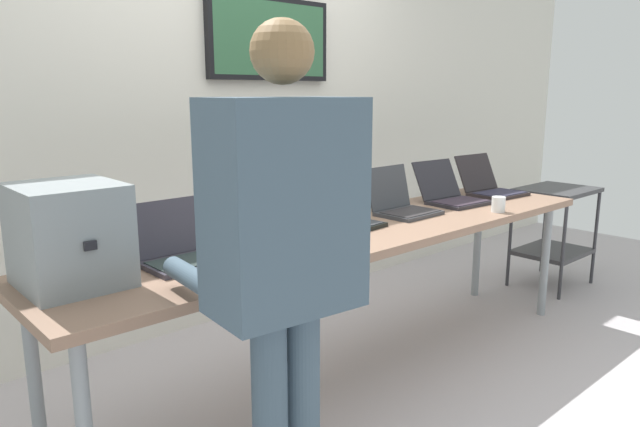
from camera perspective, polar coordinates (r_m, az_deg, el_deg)
ground at (r=3.12m, az=3.66°, el=-15.64°), size 8.00×8.00×0.04m
back_wall at (r=3.65m, az=-8.95°, el=9.03°), size 8.00×0.11×2.47m
workbench at (r=2.85m, az=3.86°, el=-2.40°), size 3.12×0.70×0.77m
equipment_box at (r=2.15m, az=-23.49°, el=-1.95°), size 0.33×0.38×0.35m
laptop_station_0 at (r=2.33m, az=-13.33°, el=-3.35°), size 0.34×0.29×0.23m
laptop_station_1 at (r=2.57m, az=-4.80°, el=-1.64°), size 0.35×0.30×0.24m
laptop_station_2 at (r=2.87m, az=1.78°, el=-0.10°), size 0.35×0.38×0.25m
laptop_station_3 at (r=3.19m, az=7.99°, el=1.01°), size 0.33×0.31×0.25m
laptop_station_4 at (r=3.56m, az=12.74°, el=1.93°), size 0.36×0.39×0.24m
laptop_station_5 at (r=3.92m, az=16.39°, el=2.65°), size 0.36×0.38×0.25m
person at (r=1.71m, az=-3.68°, el=-3.13°), size 0.47×0.62×1.62m
coffee_mug at (r=3.35m, az=17.17°, el=0.86°), size 0.07×0.07×0.09m
paper_sheet at (r=2.28m, az=-4.90°, el=-4.76°), size 0.27×0.34×0.00m
storage_cart at (r=4.60m, az=22.09°, el=-0.72°), size 0.56×0.44×0.73m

